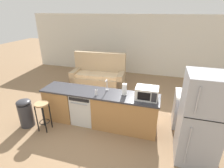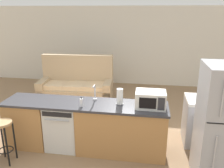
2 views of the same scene
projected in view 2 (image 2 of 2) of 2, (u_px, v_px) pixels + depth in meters
name	position (u px, v px, depth m)	size (l,w,h in m)	color
ground_plane	(78.00, 147.00, 4.47)	(24.00, 24.00, 0.00)	#896B4C
wall_back	(122.00, 46.00, 7.99)	(10.00, 0.06, 2.60)	silver
kitchen_counter	(90.00, 128.00, 4.31)	(2.94, 0.66, 0.90)	#B77F47
dishwasher	(64.00, 126.00, 4.39)	(0.58, 0.61, 0.84)	silver
stove_range	(205.00, 121.00, 4.49)	(0.76, 0.68, 0.90)	#A8AAB2
microwave	(151.00, 99.00, 3.96)	(0.50, 0.37, 0.28)	white
sink_faucet	(95.00, 94.00, 4.26)	(0.07, 0.18, 0.30)	silver
paper_towel_roll	(120.00, 97.00, 4.08)	(0.14, 0.14, 0.28)	#4C4C51
soap_bottle	(81.00, 102.00, 4.01)	(0.06, 0.06, 0.18)	silver
kettle	(220.00, 98.00, 4.19)	(0.21, 0.17, 0.19)	black
bar_stool	(3.00, 133.00, 3.89)	(0.32, 0.32, 0.74)	tan
couch	(77.00, 87.00, 6.71)	(2.06, 1.04, 1.27)	tan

